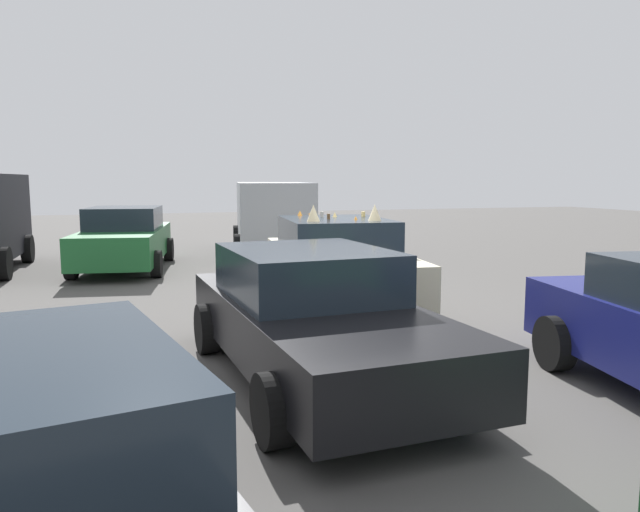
# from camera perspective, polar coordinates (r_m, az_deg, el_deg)

# --- Properties ---
(ground_plane) EXTENTS (60.00, 60.00, 0.00)m
(ground_plane) POSITION_cam_1_polar(r_m,az_deg,el_deg) (10.03, 1.64, -5.04)
(ground_plane) COLOR #514F4C
(art_car_decorated) EXTENTS (4.56, 2.40, 1.75)m
(art_car_decorated) POSITION_cam_1_polar(r_m,az_deg,el_deg) (9.92, 1.62, -0.67)
(art_car_decorated) COLOR beige
(art_car_decorated) RESTS_ON ground
(parked_van_far_left) EXTENTS (5.24, 2.77, 2.05)m
(parked_van_far_left) POSITION_cam_1_polar(r_m,az_deg,el_deg) (17.41, -4.56, 4.03)
(parked_van_far_left) COLOR #9EA3A8
(parked_van_far_left) RESTS_ON ground
(parked_sedan_far_right) EXTENTS (4.77, 2.51, 1.48)m
(parked_sedan_far_right) POSITION_cam_1_polar(r_m,az_deg,el_deg) (15.10, -18.06, 1.56)
(parked_sedan_far_right) COLOR #1E602D
(parked_sedan_far_right) RESTS_ON ground
(parked_sedan_far_left) EXTENTS (4.67, 2.23, 1.39)m
(parked_sedan_far_left) POSITION_cam_1_polar(r_m,az_deg,el_deg) (6.48, -0.64, -5.68)
(parked_sedan_far_left) COLOR black
(parked_sedan_far_left) RESTS_ON ground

